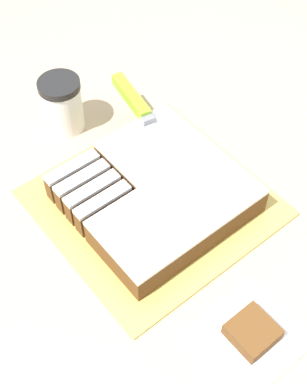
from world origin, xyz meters
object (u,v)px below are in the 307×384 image
object	(u,v)px
cake	(158,192)
knife	(139,108)
cake_board	(154,203)
coffee_cup	(62,104)
brownie	(252,332)

from	to	relation	value
cake	knife	size ratio (longest dim) A/B	0.84
cake_board	knife	size ratio (longest dim) A/B	1.10
knife	coffee_cup	xyz separation A→B (m)	(-0.12, -0.10, -0.01)
coffee_cup	brownie	bearing A→B (deg)	-3.21
coffee_cup	brownie	distance (m)	0.55
cake	knife	world-z (taller)	knife
cake_board	brownie	xyz separation A→B (m)	(0.29, -0.04, 0.02)
cake	coffee_cup	bearing A→B (deg)	-176.13
coffee_cup	brownie	size ratio (longest dim) A/B	1.73
cake_board	cake	world-z (taller)	cake
cake	brownie	size ratio (longest dim) A/B	4.35
coffee_cup	brownie	xyz separation A→B (m)	(0.55, -0.03, -0.04)
knife	brownie	distance (m)	0.46
cake_board	knife	xyz separation A→B (m)	(-0.15, 0.09, 0.07)
brownie	cake	bearing A→B (deg)	170.09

